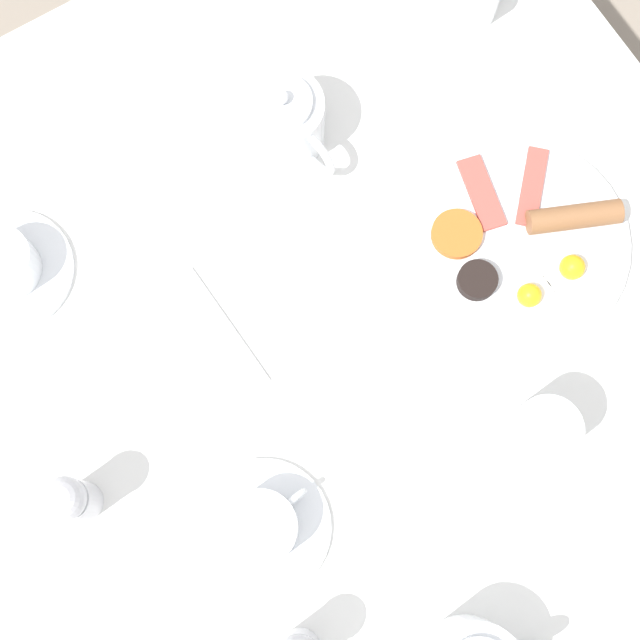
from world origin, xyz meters
name	(u,v)px	position (x,y,z in m)	size (l,w,h in m)	color
ground_plane	(320,411)	(0.00, 0.00, 0.00)	(8.00, 8.00, 0.00)	gray
table	(320,336)	(0.00, 0.00, 0.70)	(1.08, 1.11, 0.76)	white
breakfast_plate	(519,243)	(0.26, -0.04, 0.77)	(0.28, 0.28, 0.04)	white
teapot_near	(284,120)	(0.09, 0.23, 0.81)	(0.10, 0.18, 0.11)	white
teacup_with_saucer_left	(262,527)	(-0.18, -0.17, 0.79)	(0.16, 0.16, 0.06)	white
teacup_with_saucer_right	(4,266)	(-0.29, 0.26, 0.79)	(0.16, 0.16, 0.06)	white
water_glass_tall	(538,435)	(0.13, -0.25, 0.82)	(0.07, 0.07, 0.11)	white
salt_grinder	(71,500)	(-0.34, -0.04, 0.82)	(0.05, 0.05, 0.11)	#BCBCC1
fork_by_plate	(226,326)	(-0.10, 0.06, 0.77)	(0.03, 0.17, 0.00)	silver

